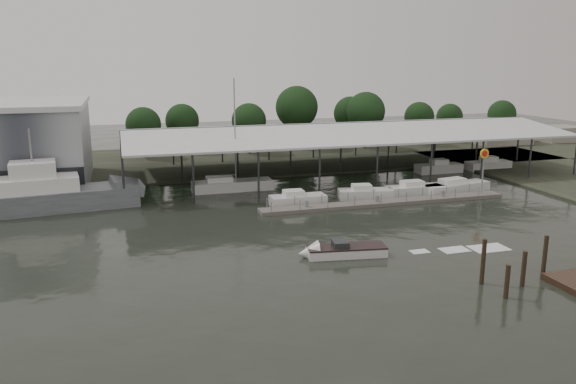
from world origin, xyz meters
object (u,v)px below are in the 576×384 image
object	(u,v)px
grey_trawler	(48,195)
speedboat_underway	(339,251)
shell_fuel_sign	(484,163)
white_sailboat	(231,185)

from	to	relation	value
grey_trawler	speedboat_underway	size ratio (longest dim) A/B	1.07
grey_trawler	speedboat_underway	distance (m)	32.14
shell_fuel_sign	grey_trawler	xyz separation A→B (m)	(-46.54, 7.89, -2.35)
grey_trawler	white_sailboat	bearing A→B (deg)	3.42
speedboat_underway	grey_trawler	bearing A→B (deg)	-34.40
shell_fuel_sign	speedboat_underway	distance (m)	27.05
grey_trawler	speedboat_underway	xyz separation A→B (m)	(23.60, -21.79, -1.19)
shell_fuel_sign	white_sailboat	distance (m)	29.24
shell_fuel_sign	speedboat_underway	size ratio (longest dim) A/B	0.31
grey_trawler	white_sailboat	xyz separation A→B (m)	(19.79, 3.47, -0.93)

